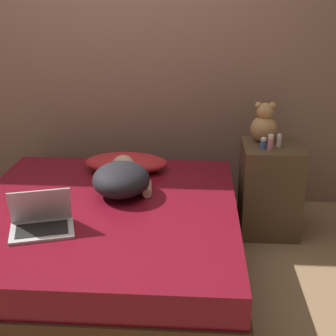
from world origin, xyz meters
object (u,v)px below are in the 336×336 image
at_px(pillow, 126,163).
at_px(laptop, 41,221).
at_px(bottle_clear, 279,141).
at_px(teddy_bear, 264,125).
at_px(bottle_pink, 271,142).
at_px(bottle_blue, 263,143).
at_px(person_lying, 122,178).

distance_m(pillow, laptop, 1.01).
relative_size(laptop, bottle_clear, 4.26).
distance_m(teddy_bear, bottle_pink, 0.21).
bearing_deg(pillow, bottle_blue, -4.64).
height_order(laptop, bottle_clear, bottle_clear).
distance_m(person_lying, bottle_pink, 1.06).
bearing_deg(teddy_bear, bottle_blue, -96.88).
height_order(person_lying, laptop, laptop).
bearing_deg(bottle_pink, teddy_bear, 97.83).
xyz_separation_m(bottle_pink, bottle_blue, (-0.05, 0.02, -0.01)).
xyz_separation_m(pillow, bottle_blue, (0.99, -0.08, 0.20)).
xyz_separation_m(person_lying, bottle_clear, (1.07, 0.36, 0.17)).
bearing_deg(bottle_pink, laptop, -147.93).
relative_size(bottle_blue, bottle_clear, 0.84).
height_order(pillow, teddy_bear, teddy_bear).
xyz_separation_m(teddy_bear, bottle_pink, (0.03, -0.19, -0.08)).
height_order(person_lying, bottle_blue, bottle_blue).
height_order(pillow, bottle_pink, bottle_pink).
bearing_deg(laptop, bottle_blue, 16.17).
bearing_deg(pillow, person_lying, -85.43).
bearing_deg(bottle_pink, pillow, 174.60).
bearing_deg(laptop, pillow, 53.34).
distance_m(bottle_pink, bottle_clear, 0.10).
relative_size(laptop, bottle_blue, 5.09).
bearing_deg(laptop, person_lying, 39.47).
relative_size(bottle_pink, bottle_blue, 1.37).
xyz_separation_m(person_lying, bottle_blue, (0.95, 0.31, 0.16)).
height_order(person_lying, bottle_pink, bottle_pink).
distance_m(teddy_bear, bottle_clear, 0.18).
bearing_deg(teddy_bear, bottle_pink, -82.17).
bearing_deg(bottle_blue, pillow, 175.36).
xyz_separation_m(pillow, laptop, (-0.33, -0.95, -0.01)).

